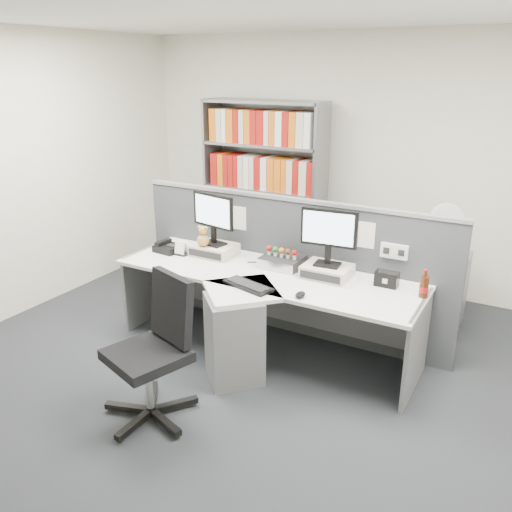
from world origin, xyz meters
The scene contains 21 objects.
ground centered at (0.00, 0.00, 0.00)m, with size 5.50×5.50×0.00m, color #2F3237.
room_shell centered at (0.00, 0.00, 1.79)m, with size 5.04×5.54×2.72m.
partition centered at (0.00, 1.25, 0.65)m, with size 3.00×0.08×1.27m.
desk centered at (0.00, 0.60, 0.46)m, with size 2.60×1.20×0.72m.
monitor_riser_left centered at (-0.62, 0.98, 0.77)m, with size 0.38×0.31×0.10m.
monitor_riser_right centered at (0.48, 0.98, 0.77)m, with size 0.38×0.31×0.10m.
monitor_left centered at (-0.62, 0.98, 1.10)m, with size 0.45×0.18×0.47m.
monitor_right centered at (0.48, 0.98, 1.10)m, with size 0.46×0.17×0.47m.
desktop_pc centered at (0.05, 1.02, 0.76)m, with size 0.34×0.30×0.09m.
figurines centered at (0.05, 1.00, 0.86)m, with size 0.29×0.05×0.09m.
keyboard centered at (0.02, 0.48, 0.73)m, with size 0.44×0.26×0.03m.
mouse centered at (0.46, 0.50, 0.74)m, with size 0.07×0.11×0.04m, color black.
desk_phone centered at (-1.05, 0.85, 0.76)m, with size 0.24×0.22×0.10m.
desk_calendar centered at (-0.88, 0.83, 0.77)m, with size 0.11×0.08×0.13m.
plush_toy centered at (-0.68, 0.89, 0.90)m, with size 0.11×0.11×0.19m.
speaker centered at (0.96, 1.03, 0.78)m, with size 0.18×0.10×0.12m, color black.
cola_bottle centered at (1.26, 0.95, 0.80)m, with size 0.07×0.07×0.22m.
shelving_unit centered at (-0.90, 2.44, 0.98)m, with size 1.41×0.40×2.00m.
filing_cabinet centered at (1.20, 1.99, 0.35)m, with size 0.45×0.61×0.70m.
desk_fan centered at (1.20, 1.99, 1.02)m, with size 0.30×0.18×0.51m.
office_chair centered at (-0.23, -0.34, 0.54)m, with size 0.67×0.67×1.01m.
Camera 1 is at (1.93, -2.80, 2.34)m, focal length 37.13 mm.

